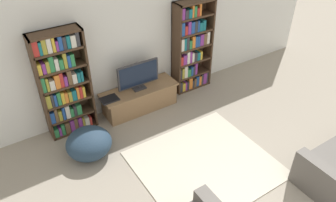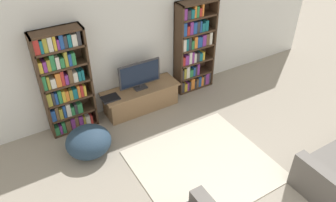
# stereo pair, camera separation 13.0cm
# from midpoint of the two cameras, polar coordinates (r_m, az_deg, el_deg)

# --- Properties ---
(wall_back) EXTENTS (8.80, 0.06, 2.60)m
(wall_back) POSITION_cam_midpoint_polar(r_m,az_deg,el_deg) (5.95, -5.41, 10.69)
(wall_back) COLOR silver
(wall_back) RESTS_ON ground_plane
(bookshelf_left) EXTENTS (0.81, 0.30, 1.84)m
(bookshelf_left) POSITION_cam_midpoint_polar(r_m,az_deg,el_deg) (5.58, -17.06, 3.06)
(bookshelf_left) COLOR #422D1E
(bookshelf_left) RESTS_ON ground_plane
(bookshelf_right) EXTENTS (0.81, 0.30, 1.84)m
(bookshelf_right) POSITION_cam_midpoint_polar(r_m,az_deg,el_deg) (6.53, 4.92, 9.14)
(bookshelf_right) COLOR #422D1E
(bookshelf_right) RESTS_ON ground_plane
(tv_stand) EXTENTS (1.46, 0.50, 0.45)m
(tv_stand) POSITION_cam_midpoint_polar(r_m,az_deg,el_deg) (6.21, -4.13, 0.52)
(tv_stand) COLOR #8E6B47
(tv_stand) RESTS_ON ground_plane
(television) EXTENTS (0.81, 0.16, 0.54)m
(television) POSITION_cam_midpoint_polar(r_m,az_deg,el_deg) (5.94, -4.33, 4.54)
(television) COLOR #2D2D33
(television) RESTS_ON tv_stand
(laptop) EXTENTS (0.31, 0.24, 0.03)m
(laptop) POSITION_cam_midpoint_polar(r_m,az_deg,el_deg) (5.86, -9.40, 0.49)
(laptop) COLOR #28282D
(laptop) RESTS_ON tv_stand
(area_rug) EXTENTS (2.01, 1.86, 0.02)m
(area_rug) POSITION_cam_midpoint_polar(r_m,az_deg,el_deg) (5.23, 6.88, -10.94)
(area_rug) COLOR beige
(area_rug) RESTS_ON ground_plane
(beanbag_ottoman) EXTENTS (0.72, 0.72, 0.45)m
(beanbag_ottoman) POSITION_cam_midpoint_polar(r_m,az_deg,el_deg) (5.39, -12.99, -6.91)
(beanbag_ottoman) COLOR #23384C
(beanbag_ottoman) RESTS_ON ground_plane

